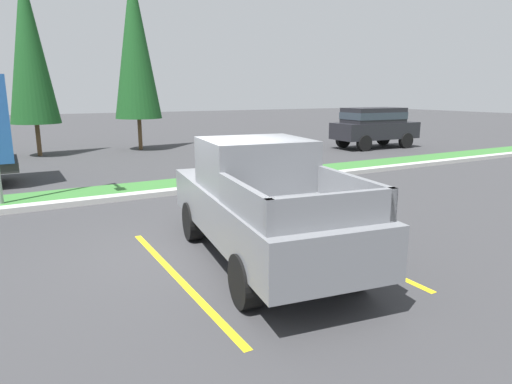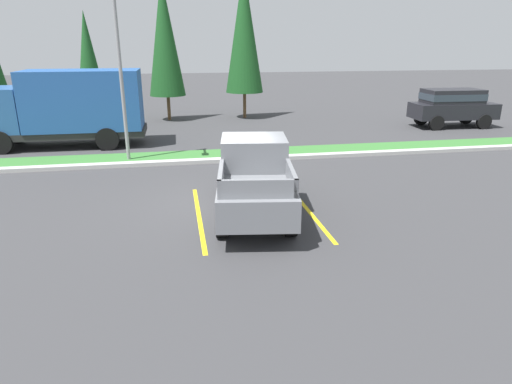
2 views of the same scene
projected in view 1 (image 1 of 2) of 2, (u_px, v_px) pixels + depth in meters
ground_plane at (212, 252)px, 8.25m from camera, size 120.00×120.00×0.00m
parking_line_near at (177, 277)px, 7.14m from camera, size 0.12×4.80×0.01m
parking_line_far at (331, 245)px, 8.62m from camera, size 0.12×4.80×0.01m
curb_strip at (139, 195)px, 12.49m from camera, size 56.00×0.40×0.15m
grass_median at (129, 190)px, 13.44m from camera, size 56.00×1.80×0.06m
pickup_truck_main at (260, 202)px, 7.70m from camera, size 2.62×5.44×2.10m
suv_distant at (374, 124)px, 23.51m from camera, size 4.67×2.11×2.10m
cypress_tree_center at (29, 46)px, 19.78m from camera, size 2.15×2.15×8.28m
cypress_tree_right_inner at (135, 44)px, 21.97m from camera, size 2.30×2.30×8.86m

